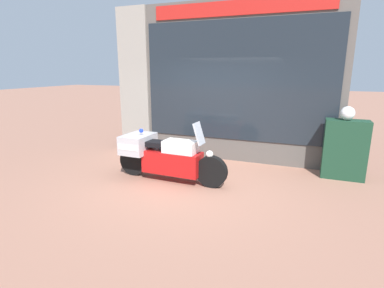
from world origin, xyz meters
TOP-DOWN VIEW (x-y plane):
  - ground_plane at (0.00, 0.00)m, footprint 60.00×60.00m
  - shop_building at (-0.39, 2.00)m, footprint 5.62×0.55m
  - window_display at (0.36, 2.03)m, footprint 4.31×0.30m
  - paramedic_motorcycle at (-0.65, -0.01)m, footprint 2.39×0.77m
  - utility_cabinet at (2.82, 1.44)m, footprint 0.83×0.41m
  - white_helmet at (2.78, 1.43)m, footprint 0.28×0.28m

SIDE VIEW (x-z plane):
  - ground_plane at x=0.00m, z-range 0.00..0.00m
  - window_display at x=0.36m, z-range -0.47..1.35m
  - paramedic_motorcycle at x=-0.65m, z-range -0.10..1.15m
  - utility_cabinet at x=2.82m, z-range 0.00..1.23m
  - white_helmet at x=2.78m, z-range 1.23..1.50m
  - shop_building at x=-0.39m, z-range 0.01..3.78m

